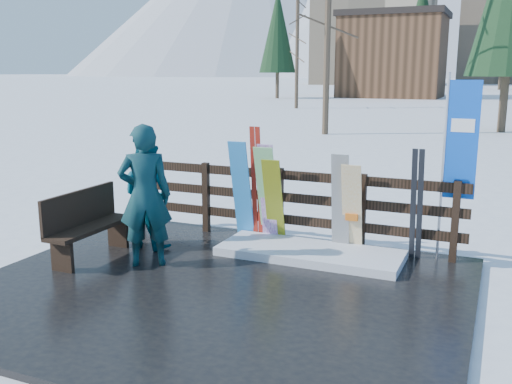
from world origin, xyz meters
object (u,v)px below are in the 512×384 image
at_px(bench, 87,223).
at_px(person_front, 145,196).
at_px(snowboard_5, 352,209).
at_px(snowboard_3, 268,194).
at_px(snowboard_4, 340,204).
at_px(snowboard_1, 267,195).
at_px(snowboard_0, 242,191).
at_px(person_back, 147,195).
at_px(rental_flag, 457,147).
at_px(snowboard_2, 274,202).

bearing_deg(bench, person_front, 5.49).
distance_m(snowboard_5, person_front, 2.93).
bearing_deg(snowboard_3, snowboard_4, 0.00).
xyz_separation_m(snowboard_1, snowboard_3, (0.01, 0.00, 0.02)).
bearing_deg(snowboard_1, snowboard_0, -180.00).
bearing_deg(snowboard_0, snowboard_5, 0.00).
xyz_separation_m(person_front, person_back, (-0.45, 0.70, -0.17)).
relative_size(person_front, person_back, 1.22).
relative_size(bench, snowboard_3, 0.95).
relative_size(bench, person_front, 0.77).
xyz_separation_m(snowboard_0, snowboard_3, (0.44, 0.00, -0.01)).
bearing_deg(person_back, rental_flag, -157.85).
bearing_deg(snowboard_4, snowboard_0, -180.00).
relative_size(snowboard_4, person_front, 0.76).
xyz_separation_m(snowboard_4, snowboard_5, (0.17, 0.00, -0.07)).
xyz_separation_m(snowboard_2, person_back, (-1.69, -0.88, 0.13)).
relative_size(snowboard_1, person_back, 0.98).
bearing_deg(bench, snowboard_5, 26.21).
bearing_deg(snowboard_3, snowboard_5, 0.00).
bearing_deg(snowboard_0, snowboard_3, 0.00).
relative_size(snowboard_4, person_back, 0.93).
bearing_deg(snowboard_0, person_front, -113.94).
xyz_separation_m(bench, snowboard_5, (3.40, 1.67, 0.15)).
relative_size(snowboard_1, snowboard_5, 1.15).
height_order(bench, snowboard_5, snowboard_5).
height_order(snowboard_1, rental_flag, rental_flag).
relative_size(snowboard_1, rental_flag, 0.60).
distance_m(snowboard_4, rental_flag, 1.78).
bearing_deg(snowboard_2, person_back, -152.64).
xyz_separation_m(snowboard_0, person_front, (-0.70, -1.58, 0.18)).
height_order(snowboard_1, snowboard_4, snowboard_1).
relative_size(snowboard_3, snowboard_5, 1.16).
relative_size(bench, snowboard_4, 1.02).
height_order(rental_flag, person_back, rental_flag).
bearing_deg(rental_flag, person_back, -164.92).
xyz_separation_m(snowboard_1, snowboard_4, (1.14, 0.00, -0.03)).
bearing_deg(snowboard_1, snowboard_4, 0.00).
bearing_deg(person_back, snowboard_3, -144.12).
bearing_deg(bench, snowboard_3, 38.70).
xyz_separation_m(snowboard_4, person_back, (-2.73, -0.88, 0.06)).
bearing_deg(snowboard_5, rental_flag, 11.29).
height_order(snowboard_3, person_back, person_back).
distance_m(snowboard_4, snowboard_5, 0.19).
distance_m(rental_flag, person_front, 4.28).
bearing_deg(snowboard_5, snowboard_4, 180.00).
xyz_separation_m(snowboard_1, rental_flag, (2.67, 0.27, 0.85)).
bearing_deg(snowboard_4, snowboard_2, -180.00).
height_order(snowboard_1, snowboard_5, snowboard_1).
bearing_deg(rental_flag, bench, -157.76).
bearing_deg(snowboard_1, rental_flag, 5.78).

